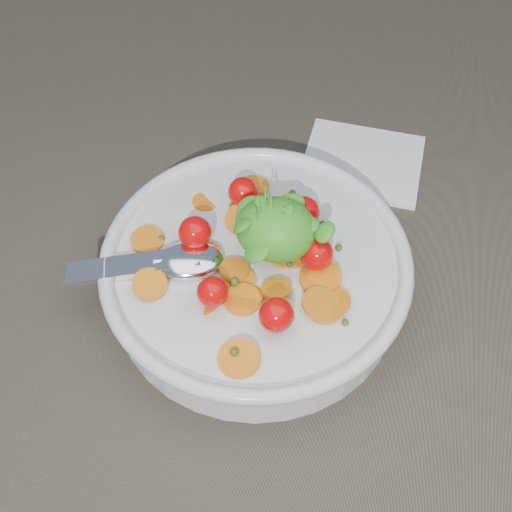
# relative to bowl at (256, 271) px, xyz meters

# --- Properties ---
(ground) EXTENTS (6.00, 6.00, 0.00)m
(ground) POSITION_rel_bowl_xyz_m (0.03, -0.00, -0.04)
(ground) COLOR brown
(ground) RESTS_ON ground
(bowl) EXTENTS (0.32, 0.30, 0.13)m
(bowl) POSITION_rel_bowl_xyz_m (0.00, 0.00, 0.00)
(bowl) COLOR silver
(bowl) RESTS_ON ground
(napkin) EXTENTS (0.14, 0.13, 0.01)m
(napkin) POSITION_rel_bowl_xyz_m (0.09, 0.21, -0.03)
(napkin) COLOR white
(napkin) RESTS_ON ground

